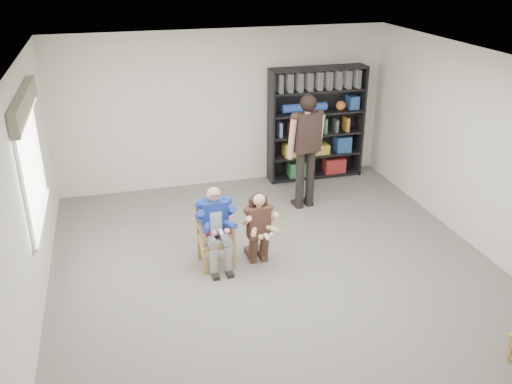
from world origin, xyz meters
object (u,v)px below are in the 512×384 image
object	(u,v)px
armchair	(216,236)
kneeling_woman	(259,229)
standing_man	(306,153)
seated_man	(216,227)
bookshelf	(316,124)

from	to	relation	value
armchair	kneeling_woman	bearing A→B (deg)	-13.40
kneeling_woman	standing_man	xyz separation A→B (m)	(1.23, 1.55, 0.43)
armchair	standing_man	size ratio (longest dim) A/B	0.46
seated_man	bookshelf	xyz separation A→B (m)	(2.46, 2.64, 0.47)
armchair	standing_man	world-z (taller)	standing_man
seated_man	kneeling_woman	size ratio (longest dim) A/B	1.09
armchair	bookshelf	xyz separation A→B (m)	(2.46, 2.64, 0.60)
seated_man	kneeling_woman	distance (m)	0.59
seated_man	bookshelf	distance (m)	3.64
kneeling_woman	bookshelf	size ratio (longest dim) A/B	0.51
seated_man	armchair	bearing A→B (deg)	0.00
seated_man	standing_man	size ratio (longest dim) A/B	0.60
bookshelf	standing_man	distance (m)	1.38
armchair	bookshelf	size ratio (longest dim) A/B	0.43
seated_man	standing_man	distance (m)	2.34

